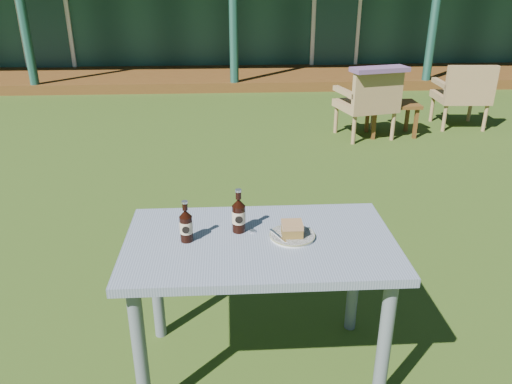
{
  "coord_description": "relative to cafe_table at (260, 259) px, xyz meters",
  "views": [
    {
      "loc": [
        -0.13,
        -3.54,
        1.8
      ],
      "look_at": [
        0.0,
        -1.3,
        0.82
      ],
      "focal_mm": 35.0,
      "sensor_mm": 36.0,
      "label": 1
    }
  ],
  "objects": [
    {
      "name": "bottle_cap",
      "position": [
        -0.03,
        0.07,
        0.11
      ],
      "size": [
        0.03,
        0.03,
        0.01
      ],
      "primitive_type": "cylinder",
      "color": "silver",
      "rests_on": "cafe_table"
    },
    {
      "name": "armchair_right",
      "position": [
        2.82,
        4.09,
        -0.16
      ],
      "size": [
        0.63,
        0.59,
        0.81
      ],
      "color": "#99774C",
      "rests_on": "ground"
    },
    {
      "name": "side_table",
      "position": [
        1.84,
        3.82,
        -0.28
      ],
      "size": [
        0.6,
        0.4,
        0.4
      ],
      "color": "#593515",
      "rests_on": "ground"
    },
    {
      "name": "cola_bottle_far",
      "position": [
        -0.32,
        0.01,
        0.18
      ],
      "size": [
        0.06,
        0.06,
        0.19
      ],
      "color": "black",
      "rests_on": "cafe_table"
    },
    {
      "name": "cafe_table",
      "position": [
        0.0,
        0.0,
        0.0
      ],
      "size": [
        1.2,
        0.7,
        0.72
      ],
      "color": "slate",
      "rests_on": "ground"
    },
    {
      "name": "cake_slice",
      "position": [
        0.14,
        0.01,
        0.15
      ],
      "size": [
        0.09,
        0.09,
        0.06
      ],
      "color": "brown",
      "rests_on": "plate"
    },
    {
      "name": "cola_bottle_near",
      "position": [
        -0.09,
        0.09,
        0.18
      ],
      "size": [
        0.06,
        0.06,
        0.21
      ],
      "color": "black",
      "rests_on": "cafe_table"
    },
    {
      "name": "floral_throw",
      "position": [
        1.56,
        3.56,
        0.22
      ],
      "size": [
        0.68,
        0.38,
        0.05
      ],
      "primitive_type": "cube",
      "rotation": [
        0.0,
        0.0,
        3.38
      ],
      "color": "#63446C",
      "rests_on": "armchair_left"
    },
    {
      "name": "fork",
      "position": [
        0.08,
        0.0,
        0.12
      ],
      "size": [
        0.07,
        0.13,
        0.0
      ],
      "primitive_type": "cube",
      "rotation": [
        0.0,
        0.0,
        0.43
      ],
      "color": "silver",
      "rests_on": "plate"
    },
    {
      "name": "plate",
      "position": [
        0.15,
        0.01,
        0.11
      ],
      "size": [
        0.2,
        0.2,
        0.01
      ],
      "color": "silver",
      "rests_on": "cafe_table"
    },
    {
      "name": "ground",
      "position": [
        0.0,
        1.6,
        -0.62
      ],
      "size": [
        80.0,
        80.0,
        0.0
      ],
      "primitive_type": "plane",
      "color": "#334916"
    },
    {
      "name": "armchair_left",
      "position": [
        1.52,
        3.72,
        -0.16
      ],
      "size": [
        0.72,
        0.69,
        0.81
      ],
      "color": "#99774C",
      "rests_on": "ground"
    }
  ]
}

